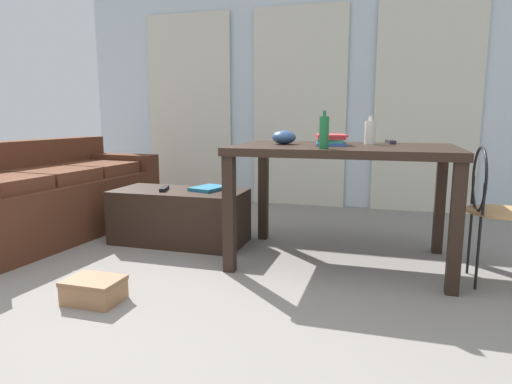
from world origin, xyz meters
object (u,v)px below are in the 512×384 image
at_px(bottle_far, 324,132).
at_px(book_stack, 331,140).
at_px(tv_remote_on_table, 390,142).
at_px(tv_remote_primary, 164,189).
at_px(coffee_table, 180,216).
at_px(shoebox, 94,290).
at_px(bottle_near, 370,132).
at_px(magazine, 209,188).
at_px(wire_chair, 491,200).
at_px(couch, 45,198).
at_px(craft_table, 343,161).
at_px(bowl, 284,137).

bearing_deg(bottle_far, book_stack, 90.57).
relative_size(tv_remote_on_table, tv_remote_primary, 0.85).
bearing_deg(book_stack, coffee_table, 175.11).
height_order(coffee_table, shoebox, coffee_table).
relative_size(bottle_near, tv_remote_on_table, 1.19).
bearing_deg(coffee_table, shoebox, -86.61).
bearing_deg(magazine, bottle_far, -13.83).
height_order(wire_chair, magazine, wire_chair).
bearing_deg(bottle_far, couch, 171.80).
xyz_separation_m(couch, magazine, (1.37, 0.20, 0.11)).
height_order(bottle_far, shoebox, bottle_far).
relative_size(bottle_far, tv_remote_primary, 1.17).
bearing_deg(book_stack, tv_remote_primary, 177.15).
bearing_deg(couch, shoebox, -40.50).
height_order(coffee_table, tv_remote_on_table, tv_remote_on_table).
bearing_deg(bottle_near, shoebox, -137.57).
bearing_deg(bottle_far, craft_table, 76.33).
bearing_deg(tv_remote_on_table, bottle_near, -149.69).
height_order(bowl, book_stack, bowl).
relative_size(coffee_table, tv_remote_on_table, 6.32).
bearing_deg(craft_table, magazine, 169.31).
bearing_deg(wire_chair, bottle_far, -168.52).
xyz_separation_m(craft_table, tv_remote_primary, (-1.36, 0.08, -0.26)).
bearing_deg(wire_chair, couch, 177.50).
bearing_deg(shoebox, bottle_near, 42.43).
height_order(book_stack, tv_remote_primary, book_stack).
distance_m(coffee_table, bottle_far, 1.43).
distance_m(bottle_far, tv_remote_on_table, 0.75).
bearing_deg(bowl, tv_remote_primary, 177.42).
height_order(coffee_table, magazine, magazine).
bearing_deg(bowl, bottle_far, -49.22).
bearing_deg(tv_remote_primary, magazine, 2.39).
height_order(couch, wire_chair, wire_chair).
relative_size(bottle_near, book_stack, 0.60).
bearing_deg(magazine, bowl, 1.24).
relative_size(bottle_near, shoebox, 0.66).
height_order(bottle_far, bowl, bottle_far).
xyz_separation_m(craft_table, tv_remote_on_table, (0.30, 0.30, 0.11)).
distance_m(book_stack, tv_remote_on_table, 0.48).
xyz_separation_m(couch, wire_chair, (3.27, -0.14, 0.19)).
xyz_separation_m(wire_chair, bottle_far, (-0.95, -0.19, 0.38)).
bearing_deg(craft_table, tv_remote_on_table, 45.36).
relative_size(book_stack, magazine, 1.19).
relative_size(coffee_table, bowl, 6.16).
height_order(couch, bowl, bowl).
bearing_deg(shoebox, book_stack, 44.24).
xyz_separation_m(couch, bottle_near, (2.57, 0.18, 0.55)).
relative_size(couch, magazine, 7.48).
height_order(book_stack, magazine, book_stack).
xyz_separation_m(wire_chair, shoebox, (-2.05, -0.90, -0.44)).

